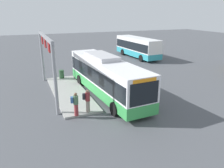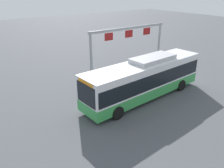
{
  "view_description": "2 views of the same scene",
  "coord_description": "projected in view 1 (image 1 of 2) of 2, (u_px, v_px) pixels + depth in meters",
  "views": [
    {
      "loc": [
        17.04,
        -6.45,
        6.96
      ],
      "look_at": [
        2.6,
        -0.5,
        1.83
      ],
      "focal_mm": 35.21,
      "sensor_mm": 36.0,
      "label": 1
    },
    {
      "loc": [
        12.43,
        12.53,
        8.76
      ],
      "look_at": [
        2.16,
        -1.68,
        1.18
      ],
      "focal_mm": 36.2,
      "sensor_mm": 36.0,
      "label": 2
    }
  ],
  "objects": [
    {
      "name": "ground_plane",
      "position": [
        106.0,
        94.0,
        19.47
      ],
      "size": [
        120.0,
        120.0,
        0.0
      ],
      "primitive_type": "plane",
      "color": "#4C4F54"
    },
    {
      "name": "platform_curb",
      "position": [
        70.0,
        92.0,
        19.76
      ],
      "size": [
        10.0,
        2.8,
        0.16
      ],
      "primitive_type": "cube",
      "color": "#9E9E99",
      "rests_on": "ground"
    },
    {
      "name": "bus_main",
      "position": [
        106.0,
        75.0,
        18.91
      ],
      "size": [
        11.84,
        3.29,
        3.46
      ],
      "rotation": [
        0.0,
        0.0,
        0.07
      ],
      "color": "green",
      "rests_on": "ground"
    },
    {
      "name": "bus_background_right",
      "position": [
        137.0,
        46.0,
        34.96
      ],
      "size": [
        9.82,
        3.09,
        3.1
      ],
      "rotation": [
        0.0,
        0.0,
        0.06
      ],
      "color": "teal",
      "rests_on": "ground"
    },
    {
      "name": "person_boarding",
      "position": [
        75.0,
        104.0,
        14.87
      ],
      "size": [
        0.41,
        0.57,
        1.67
      ],
      "rotation": [
        0.0,
        0.0,
        1.37
      ],
      "color": "maroon",
      "rests_on": "platform_curb"
    },
    {
      "name": "person_waiting_near",
      "position": [
        87.0,
        100.0,
        15.44
      ],
      "size": [
        0.47,
        0.59,
        1.67
      ],
      "rotation": [
        0.0,
        0.0,
        1.23
      ],
      "color": "gray",
      "rests_on": "platform_curb"
    },
    {
      "name": "platform_sign_gantry",
      "position": [
        46.0,
        52.0,
        18.39
      ],
      "size": [
        9.2,
        0.24,
        5.2
      ],
      "color": "gray",
      "rests_on": "ground"
    },
    {
      "name": "trash_bin",
      "position": [
        62.0,
        74.0,
        23.55
      ],
      "size": [
        0.52,
        0.52,
        0.9
      ],
      "primitive_type": "cylinder",
      "color": "#2D5133",
      "rests_on": "platform_curb"
    }
  ]
}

